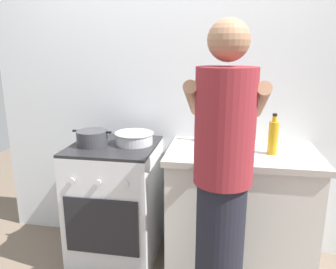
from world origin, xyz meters
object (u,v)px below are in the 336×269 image
Objects in this scene: pot at (92,138)px; person at (222,188)px; oil_bottle at (273,137)px; stove_range at (116,202)px; mixing_bowl at (134,137)px; utensil_crock at (211,128)px.

pot is 1.05m from person.
oil_bottle is 0.62m from person.
pot is (-0.14, -0.04, 0.50)m from stove_range.
mixing_bowl is (0.14, 0.05, 0.50)m from stove_range.
pot reaches higher than mixing_bowl.
pot is at bearing -164.11° from stove_range.
stove_range is 3.37× the size of oil_bottle.
pot is at bearing -162.56° from mixing_bowl.
mixing_bowl is 0.56m from utensil_crock.
utensil_crock reaches higher than mixing_bowl.
oil_bottle is at bearing 59.18° from person.
utensil_crock is (0.68, 0.20, 0.55)m from stove_range.
utensil_crock is 0.47m from oil_bottle.
mixing_bowl is (0.28, 0.09, -0.01)m from pot.
mixing_bowl is at bearing -163.85° from utensil_crock.
oil_bottle reaches higher than stove_range.
stove_range is 3.16× the size of pot.
oil_bottle is (0.94, -0.07, 0.07)m from mixing_bowl.
stove_range is 2.87× the size of utensil_crock.
pot is 0.29m from mixing_bowl.
person reaches higher than mixing_bowl.
person is at bearing -42.96° from mixing_bowl.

